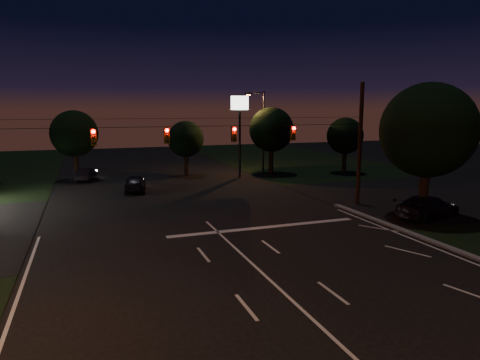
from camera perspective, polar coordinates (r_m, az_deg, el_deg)
name	(u,v)px	position (r m, az deg, el deg)	size (l,w,h in m)	color
ground	(318,325)	(15.20, 10.37, -18.43)	(140.00, 140.00, 0.00)	black
cross_street_right	(431,195)	(39.16, 24.13, -1.81)	(20.00, 16.00, 0.02)	black
stop_bar	(265,227)	(26.07, 3.38, -6.31)	(12.00, 0.50, 0.01)	silver
utility_pole_right	(357,204)	(33.36, 15.34, -3.15)	(0.30, 0.30, 9.00)	black
signal_span	(201,134)	(27.45, -5.19, 6.12)	(24.00, 0.40, 1.56)	black
pole_sign_right	(240,117)	(44.16, -0.04, 8.35)	(1.80, 0.30, 8.40)	black
street_light_right_far	(261,126)	(47.22, 2.86, 7.19)	(2.20, 0.35, 9.00)	black
tree_right_near	(426,131)	(29.86, 23.59, 5.97)	(6.00, 6.00, 8.76)	black
tree_far_b	(75,134)	(45.76, -21.20, 5.71)	(4.60, 4.60, 6.98)	black
tree_far_c	(186,139)	(45.86, -7.26, 5.39)	(3.80, 3.80, 5.86)	black
tree_far_d	(271,130)	(46.75, 4.16, 6.65)	(4.80, 4.80, 7.30)	black
tree_far_e	(345,136)	(48.86, 13.78, 5.69)	(4.00, 4.00, 6.18)	black
car_oncoming_a	(135,183)	(38.20, -13.82, -0.38)	(1.75, 4.36, 1.49)	black
car_oncoming_b	(86,174)	(45.63, -19.87, 0.75)	(1.33, 3.82, 1.26)	black
car_cross	(428,207)	(30.64, 23.74, -3.29)	(2.10, 5.16, 1.50)	black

